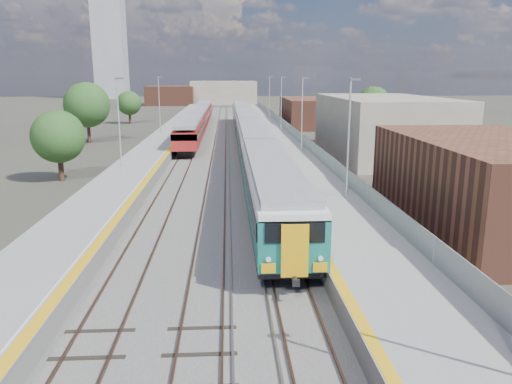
{
  "coord_description": "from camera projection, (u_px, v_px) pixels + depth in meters",
  "views": [
    {
      "loc": [
        -1.03,
        -9.01,
        8.64
      ],
      "look_at": [
        0.55,
        18.5,
        2.2
      ],
      "focal_mm": 35.0,
      "sensor_mm": 36.0,
      "label": 1
    }
  ],
  "objects": [
    {
      "name": "buildings",
      "position": [
        167.0,
        68.0,
        142.08
      ],
      "size": [
        72.0,
        185.5,
        40.0
      ],
      "color": "brown",
      "rests_on": "ground"
    },
    {
      "name": "ballast_bed",
      "position": [
        218.0,
        147.0,
        61.69
      ],
      "size": [
        10.5,
        155.0,
        0.06
      ],
      "primitive_type": "cube",
      "color": "#565451",
      "rests_on": "ground"
    },
    {
      "name": "green_train",
      "position": [
        249.0,
        131.0,
        58.64
      ],
      "size": [
        2.92,
        81.2,
        3.21
      ],
      "color": "black",
      "rests_on": "ground"
    },
    {
      "name": "tree_d",
      "position": [
        373.0,
        103.0,
        79.67
      ],
      "size": [
        5.18,
        5.18,
        7.02
      ],
      "color": "#382619",
      "rests_on": "ground"
    },
    {
      "name": "tree_b",
      "position": [
        87.0,
        105.0,
        64.18
      ],
      "size": [
        5.81,
        5.81,
        7.88
      ],
      "color": "#382619",
      "rests_on": "ground"
    },
    {
      "name": "tracks",
      "position": [
        223.0,
        145.0,
        63.34
      ],
      "size": [
        8.96,
        160.0,
        0.17
      ],
      "color": "#4C3323",
      "rests_on": "ground"
    },
    {
      "name": "red_train",
      "position": [
        199.0,
        119.0,
        78.14
      ],
      "size": [
        2.74,
        55.51,
        3.45
      ],
      "color": "black",
      "rests_on": "ground"
    },
    {
      "name": "ground",
      "position": [
        236.0,
        150.0,
        59.39
      ],
      "size": [
        320.0,
        320.0,
        0.0
      ],
      "primitive_type": "plane",
      "color": "#47443A",
      "rests_on": "ground"
    },
    {
      "name": "tree_a",
      "position": [
        58.0,
        137.0,
        41.16
      ],
      "size": [
        4.37,
        4.37,
        5.92
      ],
      "color": "#382619",
      "rests_on": "ground"
    },
    {
      "name": "platform_right",
      "position": [
        278.0,
        142.0,
        61.99
      ],
      "size": [
        4.7,
        155.0,
        8.52
      ],
      "color": "slate",
      "rests_on": "ground"
    },
    {
      "name": "platform_left",
      "position": [
        162.0,
        143.0,
        61.19
      ],
      "size": [
        4.3,
        155.0,
        8.52
      ],
      "color": "slate",
      "rests_on": "ground"
    },
    {
      "name": "tree_c",
      "position": [
        129.0,
        103.0,
        91.14
      ],
      "size": [
        4.38,
        4.38,
        5.94
      ],
      "color": "#382619",
      "rests_on": "ground"
    }
  ]
}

